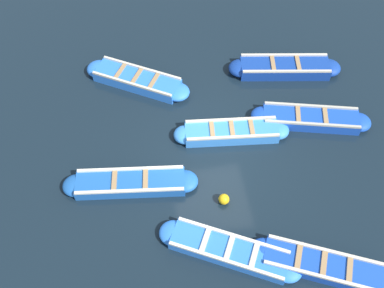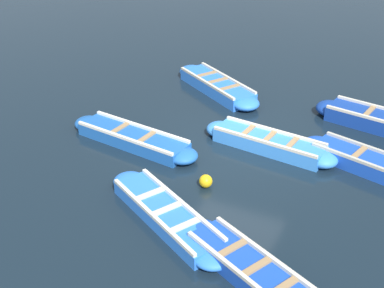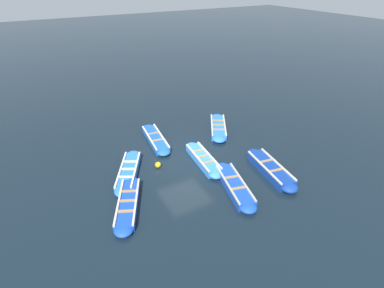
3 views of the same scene
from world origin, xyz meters
TOP-DOWN VIEW (x-y plane):
  - ground_plane at (0.00, 0.00)m, footprint 120.00×120.00m
  - boat_centre at (1.94, -3.44)m, footprint 3.62×2.63m
  - boat_alongside at (2.52, 0.56)m, footprint 3.91×1.20m
  - boat_inner_gap at (0.19, 2.99)m, footprint 3.71×2.45m
  - boat_bow_out at (-0.71, -0.74)m, footprint 3.63×1.07m
  - boat_drifting at (-2.05, 3.79)m, footprint 3.68×2.24m
  - boat_tucked at (-3.28, -0.85)m, footprint 3.82×1.67m
  - boat_outer_right at (-3.11, -3.15)m, footprint 3.93×1.41m
  - buoy_orange_near at (0.01, 1.50)m, footprint 0.31×0.31m

SIDE VIEW (x-z plane):
  - ground_plane at x=0.00m, z-range 0.00..0.00m
  - boat_inner_gap at x=0.19m, z-range -0.03..0.33m
  - buoy_orange_near at x=0.01m, z-range 0.00..0.31m
  - boat_drifting at x=-2.05m, z-range -0.03..0.34m
  - boat_alongside at x=2.52m, z-range -0.03..0.36m
  - boat_tucked at x=-3.28m, z-range -0.03..0.38m
  - boat_centre at x=1.94m, z-range -0.03..0.39m
  - boat_bow_out at x=-0.71m, z-range -0.03..0.39m
  - boat_outer_right at x=-3.11m, z-range -0.03..0.44m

